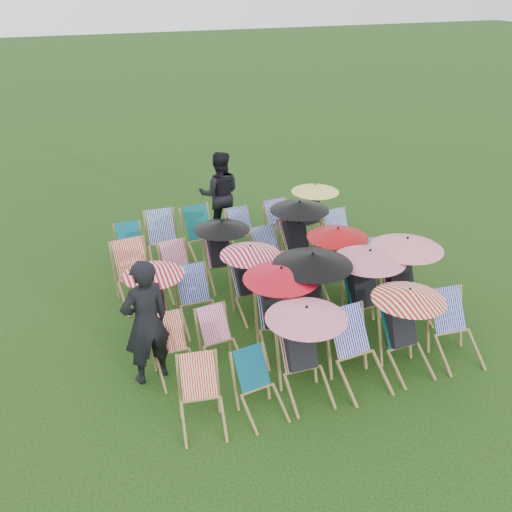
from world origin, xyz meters
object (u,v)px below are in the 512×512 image
object	(u,v)px
deckchair_29	(315,211)
person_rear	(220,194)
person_left	(146,322)
deckchair_5	(456,329)
deckchair_0	(201,398)

from	to	relation	value
deckchair_29	person_rear	size ratio (longest dim) A/B	0.64
person_left	person_rear	bearing A→B (deg)	-134.84
deckchair_5	person_left	xyz separation A→B (m)	(-4.38, 1.17, 0.46)
person_rear	deckchair_0	bearing A→B (deg)	86.08
deckchair_29	person_left	xyz separation A→B (m)	(-4.34, -3.45, 0.31)
deckchair_5	person_rear	bearing A→B (deg)	113.87
deckchair_0	person_left	bearing A→B (deg)	118.55
deckchair_0	deckchair_29	bearing A→B (deg)	58.53
deckchair_5	person_rear	size ratio (longest dim) A/B	0.52
deckchair_0	person_left	distance (m)	1.36
deckchair_0	deckchair_5	bearing A→B (deg)	8.99
deckchair_29	deckchair_0	bearing A→B (deg)	-137.12
deckchair_29	person_left	size ratio (longest dim) A/B	0.64
deckchair_0	deckchair_5	world-z (taller)	deckchair_5
deckchair_0	deckchair_29	xyz separation A→B (m)	(3.92, 4.63, 0.20)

